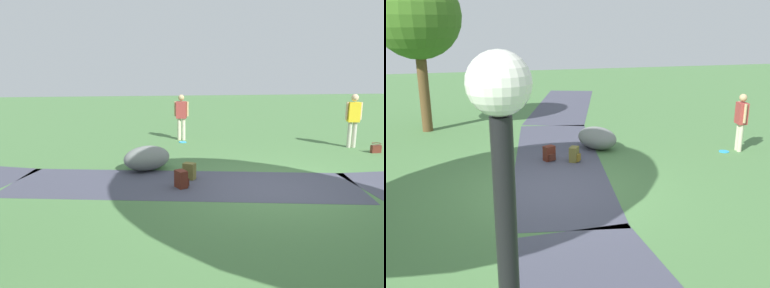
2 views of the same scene
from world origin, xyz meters
TOP-DOWN VIEW (x-y plane):
  - ground_plane at (0.00, 0.00)m, footprint 48.00×48.00m
  - footpath_segment_mid at (1.95, -0.53)m, footprint 8.25×3.49m
  - footpath_segment_far at (9.69, -2.44)m, footprint 8.29×4.65m
  - young_tree_near_path at (6.21, 3.05)m, footprint 2.75×2.75m
  - lawn_boulder at (2.78, -1.87)m, footprint 1.54×1.39m
  - man_near_boulder at (1.56, -5.70)m, footprint 0.51×0.31m
  - backpack_by_boulder at (1.76, -0.93)m, footprint 0.34×0.35m
  - spare_backpack_on_lawn at (2.01, -0.31)m, footprint 0.34×0.34m
  - frisbee_on_grass at (1.55, -5.25)m, footprint 0.28×0.28m

SIDE VIEW (x-z plane):
  - ground_plane at x=0.00m, z-range 0.00..0.00m
  - footpath_segment_mid at x=1.95m, z-range 0.00..0.01m
  - footpath_segment_far at x=9.69m, z-range 0.00..0.01m
  - frisbee_on_grass at x=1.55m, z-range 0.00..0.02m
  - backpack_by_boulder at x=1.76m, z-range -0.01..0.39m
  - spare_backpack_on_lawn at x=2.01m, z-range -0.01..0.39m
  - lawn_boulder at x=2.78m, z-range 0.00..0.63m
  - man_near_boulder at x=1.56m, z-range 0.13..1.76m
  - young_tree_near_path at x=6.21m, z-range 1.15..6.27m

